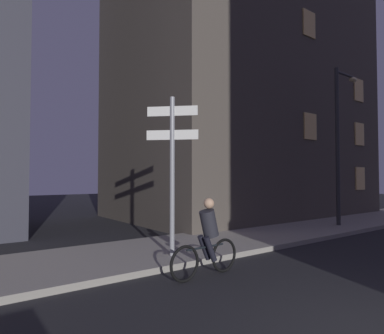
% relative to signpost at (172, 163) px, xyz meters
% --- Properties ---
extents(sidewalk_kerb, '(40.00, 3.27, 0.14)m').
position_rel_signpost_xyz_m(sidewalk_kerb, '(-0.08, 0.91, -2.34)').
color(sidewalk_kerb, gray).
rests_on(sidewalk_kerb, ground_plane).
extents(signpost, '(0.94, 0.94, 3.89)m').
position_rel_signpost_xyz_m(signpost, '(0.00, 0.00, 0.00)').
color(signpost, gray).
rests_on(signpost, sidewalk_kerb).
extents(street_lamp, '(1.62, 0.28, 6.37)m').
position_rel_signpost_xyz_m(street_lamp, '(8.42, 0.38, 1.48)').
color(street_lamp, '#2D2D30').
rests_on(street_lamp, sidewalk_kerb).
extents(cyclist, '(1.82, 0.35, 1.61)m').
position_rel_signpost_xyz_m(cyclist, '(-0.09, -1.47, -1.66)').
color(cyclist, black).
rests_on(cyclist, ground_plane).
extents(building_right_block, '(13.36, 8.57, 12.48)m').
position_rel_signpost_xyz_m(building_right_block, '(8.78, 6.27, 3.83)').
color(building_right_block, '#4C443D').
rests_on(building_right_block, ground_plane).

